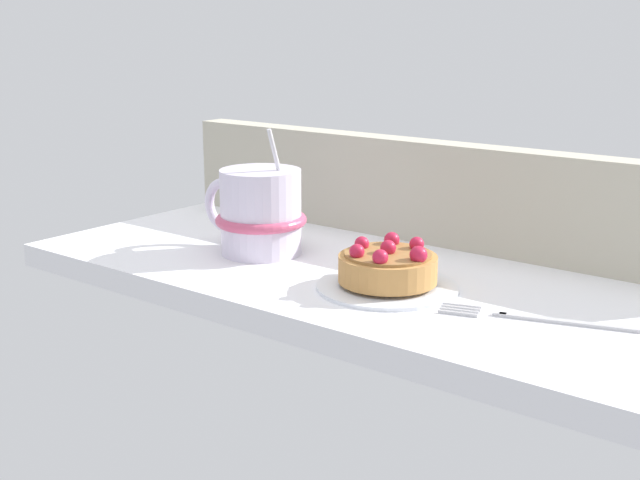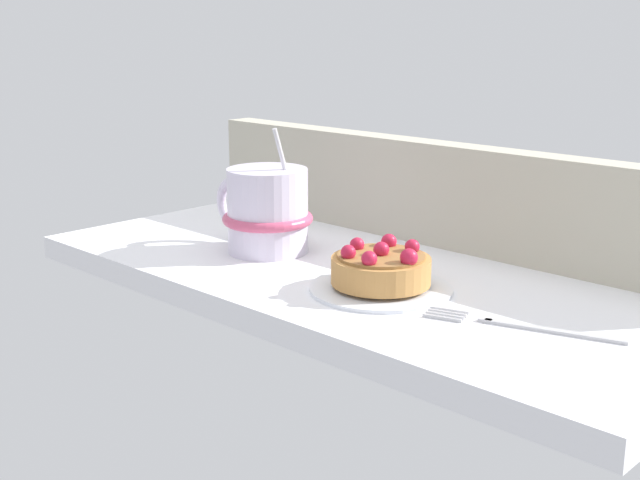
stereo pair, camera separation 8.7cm
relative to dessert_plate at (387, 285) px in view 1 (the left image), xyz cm
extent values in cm
cube|color=white|center=(-6.28, 4.04, -1.64)|extent=(72.85, 32.49, 2.59)
cube|color=#B2AD99|center=(-6.28, 18.40, 5.56)|extent=(71.39, 3.76, 11.81)
cylinder|color=silver|center=(0.00, 0.00, 0.02)|extent=(13.87, 13.87, 0.74)
cylinder|color=silver|center=(0.00, 0.00, -0.16)|extent=(7.63, 7.63, 0.37)
cylinder|color=#B77F42|center=(0.00, 0.00, 1.68)|extent=(9.60, 9.60, 2.58)
cylinder|color=olive|center=(0.00, 0.00, 3.12)|extent=(8.45, 8.45, 0.30)
sphere|color=#B71938|center=(0.00, 0.00, 3.75)|extent=(1.55, 1.55, 1.55)
sphere|color=#B71938|center=(3.62, -0.37, 3.76)|extent=(1.68, 1.68, 1.68)
sphere|color=#B71938|center=(1.29, 3.11, 3.68)|extent=(1.46, 1.46, 1.46)
sphere|color=#B71938|center=(-1.62, 3.11, 3.65)|extent=(1.57, 1.57, 1.57)
sphere|color=#B71938|center=(-3.16, 0.09, 3.63)|extent=(1.45, 1.45, 1.45)
sphere|color=#B71938|center=(-1.59, -2.93, 3.75)|extent=(1.46, 1.46, 1.46)
sphere|color=#B71938|center=(1.29, -3.25, 3.75)|extent=(1.50, 1.50, 1.50)
cylinder|color=silver|center=(-18.30, 2.13, 4.38)|extent=(9.00, 9.00, 9.46)
torus|color=#C64C70|center=(-18.30, 2.13, 3.47)|extent=(10.18, 10.18, 1.13)
torus|color=silver|center=(-23.72, 2.13, 4.38)|extent=(6.41, 1.11, 6.41)
cylinder|color=silver|center=(-16.50, 2.80, 10.22)|extent=(0.83, 2.60, 7.08)
cube|color=#B7B7BC|center=(17.77, 1.31, -0.05)|extent=(11.44, 4.24, 0.60)
cube|color=#B7B7BC|center=(12.15, -0.48, -0.05)|extent=(1.31, 0.90, 0.60)
cube|color=#B7B7BC|center=(8.48, -0.49, -0.05)|extent=(3.41, 1.29, 0.60)
cube|color=#B7B7BC|center=(8.71, -1.19, -0.05)|extent=(3.41, 1.29, 0.60)
cube|color=#B7B7BC|center=(8.93, -1.89, -0.05)|extent=(3.41, 1.29, 0.60)
cube|color=#B7B7BC|center=(9.15, -2.59, -0.05)|extent=(3.41, 1.29, 0.60)
camera|label=1|loc=(42.64, -65.09, 24.75)|focal=47.01mm
camera|label=2|loc=(49.18, -59.40, 24.75)|focal=47.01mm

